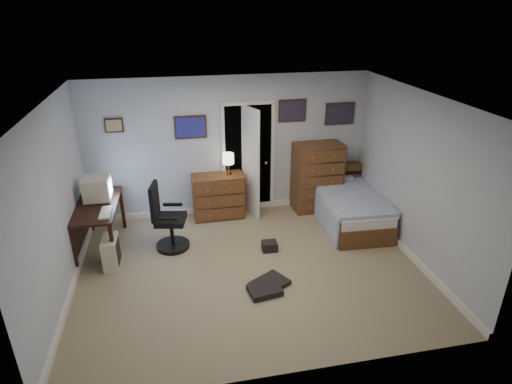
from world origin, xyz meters
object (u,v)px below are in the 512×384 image
office_chair (167,224)px  tall_dresser (317,177)px  computer_desk (92,215)px  bed (348,207)px  low_dresser (218,196)px

office_chair → tall_dresser: 2.92m
office_chair → computer_desk: bearing=-178.6°
computer_desk → tall_dresser: bearing=11.8°
tall_dresser → bed: (0.38, -0.64, -0.34)m
low_dresser → bed: size_ratio=0.47×
computer_desk → bed: bearing=2.4°
low_dresser → bed: low_dresser is taller
bed → tall_dresser: bearing=123.6°
tall_dresser → low_dresser: bearing=176.0°
low_dresser → tall_dresser: size_ratio=0.71×
low_dresser → office_chair: bearing=-135.9°
low_dresser → bed: bearing=-17.7°
bed → computer_desk: bearing=-176.3°
computer_desk → bed: size_ratio=0.70×
tall_dresser → bed: 0.82m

